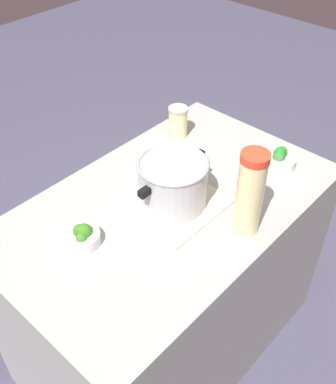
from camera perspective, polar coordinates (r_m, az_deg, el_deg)
ground_plane at (r=2.26m, az=0.00°, el=-17.61°), size 8.00×8.00×0.00m
counter_slab at (r=1.91m, az=0.00°, el=-10.88°), size 1.21×0.75×0.85m
dish_cloth at (r=1.60m, az=0.59°, el=-1.34°), size 0.32×0.31×0.01m
cooking_pot at (r=1.54m, az=0.61°, el=1.22°), size 0.31×0.24×0.17m
lemonade_pitcher at (r=1.43m, az=10.11°, el=-0.18°), size 0.09×0.09×0.30m
mason_jar at (r=1.90m, az=1.25°, el=8.69°), size 0.08×0.08×0.13m
broccoli_bowl_front at (r=1.80m, az=13.74°, el=3.99°), size 0.11×0.11×0.08m
broccoli_bowl_center at (r=1.47m, az=-10.53°, el=-5.42°), size 0.11×0.11×0.07m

